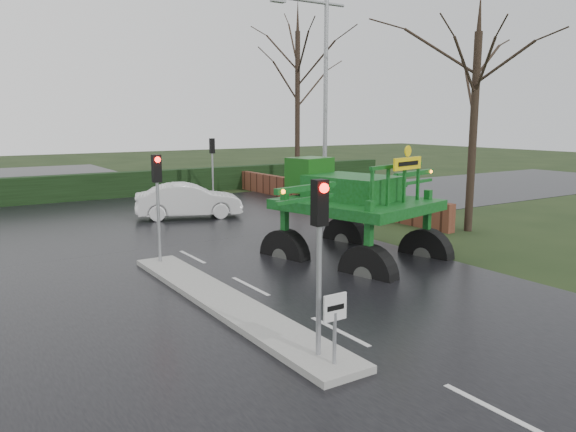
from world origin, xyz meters
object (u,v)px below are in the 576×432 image
traffic_signal_far (212,155)px  white_sedan (189,218)px  street_light_right (320,88)px  traffic_signal_mid (157,185)px  keep_left_sign (335,318)px  crop_sprayer (363,201)px  traffic_signal_near (320,230)px

traffic_signal_far → white_sedan: (-3.52, -4.77, -2.59)m
street_light_right → traffic_signal_mid: bearing=-154.6°
street_light_right → white_sedan: street_light_right is taller
keep_left_sign → traffic_signal_far: (7.80, 21.51, 1.53)m
crop_sprayer → traffic_signal_far: bearing=65.6°
traffic_signal_near → traffic_signal_far: bearing=69.6°
traffic_signal_mid → traffic_signal_far: bearing=58.1°
traffic_signal_near → traffic_signal_far: (7.80, 21.02, 0.00)m
traffic_signal_far → street_light_right: (1.69, -8.01, 3.40)m
street_light_right → white_sedan: 8.58m
traffic_signal_mid → street_light_right: 11.05m
traffic_signal_far → white_sedan: bearing=53.6°
crop_sprayer → traffic_signal_mid: bearing=124.2°
traffic_signal_near → crop_sprayer: bearing=42.2°
keep_left_sign → traffic_signal_mid: traffic_signal_mid is taller
traffic_signal_mid → crop_sprayer: size_ratio=0.43×
traffic_signal_mid → crop_sprayer: (4.72, -4.22, -0.34)m
traffic_signal_near → traffic_signal_mid: size_ratio=1.00×
traffic_signal_far → crop_sprayer: size_ratio=0.43×
keep_left_sign → traffic_signal_mid: 9.12m
street_light_right → traffic_signal_near: bearing=-126.1°
traffic_signal_near → traffic_signal_mid: same height
keep_left_sign → street_light_right: 17.23m
street_light_right → traffic_signal_far: bearing=101.9°
traffic_signal_mid → traffic_signal_near: bearing=-90.0°
keep_left_sign → crop_sprayer: bearing=45.3°
traffic_signal_near → white_sedan: 17.00m
keep_left_sign → traffic_signal_far: size_ratio=0.38×
traffic_signal_near → keep_left_sign: bearing=-90.0°
traffic_signal_far → crop_sprayer: bearing=79.6°
traffic_signal_mid → white_sedan: bearing=61.1°
traffic_signal_mid → traffic_signal_far: same height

